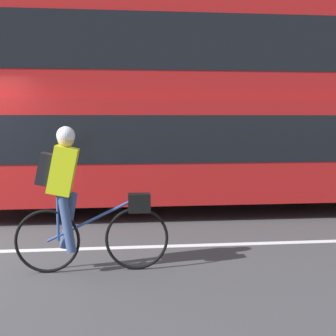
{
  "coord_description": "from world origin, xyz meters",
  "views": [
    {
      "loc": [
        2.68,
        -6.41,
        1.79
      ],
      "look_at": [
        3.48,
        0.65,
        1.04
      ],
      "focal_mm": 50.0,
      "sensor_mm": 36.0,
      "label": 1
    }
  ],
  "objects": [
    {
      "name": "cyclist_on_bike",
      "position": [
        2.22,
        -1.0,
        0.91
      ],
      "size": [
        1.79,
        0.32,
        1.7
      ],
      "color": "black",
      "rests_on": "ground_plane"
    },
    {
      "name": "bus",
      "position": [
        5.47,
        2.66,
        2.12
      ],
      "size": [
        11.48,
        2.61,
        3.82
      ],
      "color": "black",
      "rests_on": "ground_plane"
    },
    {
      "name": "building_facade",
      "position": [
        0.0,
        6.83,
        3.77
      ],
      "size": [
        60.0,
        0.3,
        7.54
      ],
      "color": "#9E9EA3",
      "rests_on": "ground_plane"
    },
    {
      "name": "sidewalk_curb",
      "position": [
        0.0,
        5.55,
        0.07
      ],
      "size": [
        60.0,
        2.25,
        0.15
      ],
      "color": "gray",
      "rests_on": "ground_plane"
    }
  ]
}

